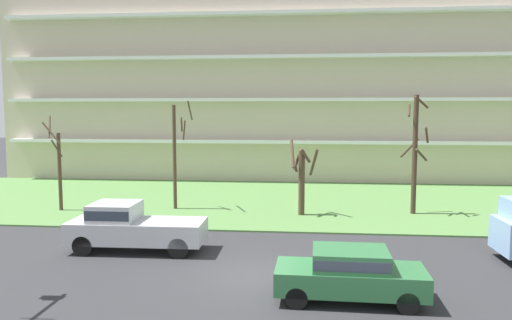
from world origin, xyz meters
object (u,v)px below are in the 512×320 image
tree_center (302,177)px  tree_right (415,152)px  tree_far_left (59,167)px  sedan_green_near_left (350,272)px  pickup_silver_center_right (131,226)px  tree_left (176,153)px

tree_center → tree_right: size_ratio=0.63×
tree_far_left → tree_center: tree_far_left is taller
sedan_green_near_left → pickup_silver_center_right: (-8.29, 4.50, 0.14)m
tree_left → sedan_green_near_left: 15.59m
tree_far_left → tree_right: tree_right is taller
tree_left → sedan_green_near_left: bearing=-56.0°
pickup_silver_center_right → tree_right: bearing=-148.2°
tree_right → sedan_green_near_left: bearing=-109.5°
tree_right → sedan_green_near_left: size_ratio=1.46×
sedan_green_near_left → pickup_silver_center_right: size_ratio=0.82×
tree_center → pickup_silver_center_right: bearing=-132.8°
tree_left → pickup_silver_center_right: bearing=-87.8°
sedan_green_near_left → tree_far_left: bearing=143.4°
tree_center → pickup_silver_center_right: size_ratio=0.75×
tree_center → tree_right: bearing=8.6°
tree_left → pickup_silver_center_right: size_ratio=1.13×
tree_center → tree_right: 6.24m
tree_center → pickup_silver_center_right: 10.00m
tree_right → sedan_green_near_left: tree_right is taller
tree_far_left → tree_left: (6.38, 1.13, 0.74)m
pickup_silver_center_right → tree_center: bearing=-133.7°
tree_far_left → tree_center: size_ratio=1.31×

